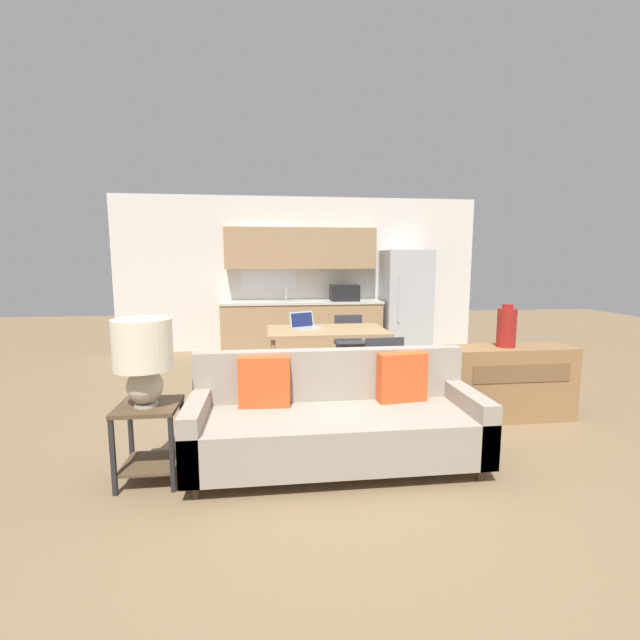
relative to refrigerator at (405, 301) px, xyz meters
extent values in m
plane|color=#7F6647|center=(-1.82, -4.21, -0.88)|extent=(20.00, 20.00, 0.00)
cube|color=silver|center=(-1.82, 0.42, 0.47)|extent=(6.40, 0.06, 2.70)
cube|color=white|center=(-2.38, 0.38, 0.78)|extent=(0.98, 0.01, 1.12)
cube|color=tan|center=(-1.82, 0.08, -0.45)|extent=(2.73, 0.62, 0.86)
cube|color=silver|center=(-1.82, 0.08, 0.00)|extent=(2.76, 0.65, 0.04)
cube|color=#B2B5B7|center=(-2.08, 0.03, 0.02)|extent=(0.48, 0.36, 0.01)
cylinder|color=#B7BABC|center=(-2.08, 0.20, 0.14)|extent=(0.02, 0.02, 0.24)
cube|color=tan|center=(-1.82, 0.22, 0.92)|extent=(2.59, 0.34, 0.70)
cube|color=black|center=(-1.08, 0.03, 0.16)|extent=(0.48, 0.36, 0.28)
cube|color=#B7BABC|center=(0.00, 0.00, 0.00)|extent=(0.78, 0.74, 1.77)
cylinder|color=silver|center=(-0.24, -0.39, 0.09)|extent=(0.02, 0.02, 0.80)
cube|color=tan|center=(-1.70, -2.23, -0.13)|extent=(1.41, 0.87, 0.04)
cylinder|color=tan|center=(-2.34, -2.61, -0.52)|extent=(0.05, 0.05, 0.73)
cylinder|color=tan|center=(-1.05, -2.61, -0.52)|extent=(0.05, 0.05, 0.73)
cylinder|color=tan|center=(-2.34, -1.85, -0.52)|extent=(0.05, 0.05, 0.73)
cylinder|color=tan|center=(-1.05, -1.85, -0.52)|extent=(0.05, 0.05, 0.73)
cylinder|color=#3D2D1E|center=(-2.89, -4.49, -0.83)|extent=(0.05, 0.05, 0.10)
cylinder|color=#3D2D1E|center=(-0.88, -4.49, -0.83)|extent=(0.05, 0.05, 0.10)
cylinder|color=#3D2D1E|center=(-2.89, -3.85, -0.83)|extent=(0.05, 0.05, 0.10)
cylinder|color=#3D2D1E|center=(-0.88, -3.85, -0.83)|extent=(0.05, 0.05, 0.10)
cube|color=gray|center=(-1.89, -4.17, -0.61)|extent=(2.21, 0.80, 0.34)
cube|color=gray|center=(-1.89, -3.84, -0.40)|extent=(2.21, 0.14, 0.76)
cube|color=gray|center=(-2.92, -4.17, -0.54)|extent=(0.14, 0.80, 0.48)
cube|color=gray|center=(-0.85, -4.17, -0.54)|extent=(0.14, 0.80, 0.48)
cube|color=#E05123|center=(-2.43, -3.97, -0.24)|extent=(0.41, 0.14, 0.40)
cube|color=#E05123|center=(-1.31, -3.97, -0.24)|extent=(0.41, 0.17, 0.40)
cube|color=brown|center=(-3.25, -4.19, -0.33)|extent=(0.42, 0.42, 0.03)
cube|color=brown|center=(-3.25, -4.19, -0.76)|extent=(0.38, 0.38, 0.02)
cube|color=#232326|center=(-3.44, -4.39, -0.62)|extent=(0.03, 0.03, 0.54)
cube|color=#232326|center=(-3.06, -4.39, -0.62)|extent=(0.03, 0.03, 0.54)
cube|color=#232326|center=(-3.44, -4.00, -0.62)|extent=(0.03, 0.03, 0.54)
cube|color=#232326|center=(-3.06, -4.00, -0.62)|extent=(0.03, 0.03, 0.54)
cylinder|color=#B2A893|center=(-3.26, -4.22, -0.31)|extent=(0.16, 0.16, 0.02)
sphere|color=#B2A893|center=(-3.26, -4.22, -0.17)|extent=(0.25, 0.25, 0.25)
cylinder|color=beige|center=(-3.26, -4.22, 0.13)|extent=(0.40, 0.40, 0.35)
cube|color=olive|center=(0.02, -3.33, -0.52)|extent=(1.24, 0.39, 0.74)
cube|color=brown|center=(0.02, -3.53, -0.37)|extent=(0.99, 0.01, 0.18)
cylinder|color=maroon|center=(-0.05, -3.33, 0.04)|extent=(0.18, 0.18, 0.38)
cylinder|color=maroon|center=(-0.05, -3.33, 0.26)|extent=(0.10, 0.10, 0.04)
cube|color=#38383D|center=(-1.25, -1.51, -0.45)|extent=(0.45, 0.45, 0.04)
cube|color=#38383D|center=(-1.26, -1.31, -0.24)|extent=(0.40, 0.06, 0.36)
cylinder|color=black|center=(-1.41, -1.69, -0.67)|extent=(0.03, 0.03, 0.42)
cylinder|color=black|center=(-1.07, -1.66, -0.67)|extent=(0.03, 0.03, 0.42)
cylinder|color=black|center=(-1.43, -1.35, -0.67)|extent=(0.03, 0.03, 0.42)
cylinder|color=black|center=(-1.09, -1.32, -0.67)|extent=(0.03, 0.03, 0.42)
cube|color=#38383D|center=(-1.25, -2.96, -0.45)|extent=(0.44, 0.44, 0.04)
cube|color=#38383D|center=(-1.24, -3.15, -0.24)|extent=(0.40, 0.05, 0.36)
cylinder|color=black|center=(-1.09, -2.78, -0.67)|extent=(0.03, 0.03, 0.42)
cylinder|color=black|center=(-1.43, -2.80, -0.67)|extent=(0.03, 0.03, 0.42)
cylinder|color=black|center=(-1.07, -3.12, -0.67)|extent=(0.03, 0.03, 0.42)
cylinder|color=black|center=(-1.41, -3.14, -0.67)|extent=(0.03, 0.03, 0.42)
cube|color=#B7BABC|center=(-1.94, -2.19, -0.10)|extent=(0.38, 0.33, 0.02)
cube|color=#B7BABC|center=(-1.99, -2.08, -0.01)|extent=(0.31, 0.18, 0.20)
cube|color=navy|center=(-1.99, -2.09, -0.01)|extent=(0.28, 0.16, 0.17)
camera|label=1|loc=(-2.39, -7.25, 0.70)|focal=24.00mm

